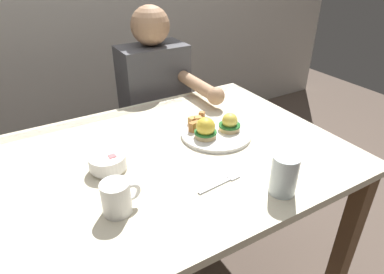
{
  "coord_description": "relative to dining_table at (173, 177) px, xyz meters",
  "views": [
    {
      "loc": [
        -0.44,
        -0.89,
        1.37
      ],
      "look_at": [
        0.08,
        0.0,
        0.78
      ],
      "focal_mm": 31.09,
      "sensor_mm": 36.0,
      "label": 1
    }
  ],
  "objects": [
    {
      "name": "coffee_mug",
      "position": [
        -0.27,
        -0.19,
        0.16
      ],
      "size": [
        0.11,
        0.08,
        0.09
      ],
      "color": "white",
      "rests_on": "dining_table"
    },
    {
      "name": "fork",
      "position": [
        0.05,
        -0.23,
        0.11
      ],
      "size": [
        0.16,
        0.03,
        0.0
      ],
      "color": "silver",
      "rests_on": "dining_table"
    },
    {
      "name": "fruit_bowl",
      "position": [
        -0.23,
        0.01,
        0.14
      ],
      "size": [
        0.12,
        0.12,
        0.06
      ],
      "color": "white",
      "rests_on": "dining_table"
    },
    {
      "name": "diner_person",
      "position": [
        0.22,
        0.6,
        0.02
      ],
      "size": [
        0.34,
        0.54,
        1.14
      ],
      "color": "#33333D",
      "rests_on": "ground_plane"
    },
    {
      "name": "eggs_benedict_plate",
      "position": [
        0.2,
        0.02,
        0.13
      ],
      "size": [
        0.27,
        0.27,
        0.09
      ],
      "color": "white",
      "rests_on": "dining_table"
    },
    {
      "name": "water_glass_near",
      "position": [
        0.18,
        -0.36,
        0.16
      ],
      "size": [
        0.08,
        0.08,
        0.12
      ],
      "color": "silver",
      "rests_on": "dining_table"
    },
    {
      "name": "dining_table",
      "position": [
        0.0,
        0.0,
        0.0
      ],
      "size": [
        1.2,
        0.9,
        0.74
      ],
      "color": "beige",
      "rests_on": "ground_plane"
    }
  ]
}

